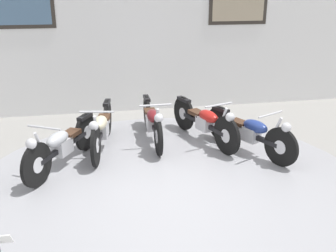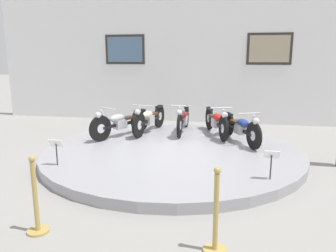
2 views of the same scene
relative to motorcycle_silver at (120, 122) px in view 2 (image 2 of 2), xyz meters
name	(u,v)px [view 2 (image 2 of 2)]	position (x,y,z in m)	size (l,w,h in m)	color
ground_plane	(173,156)	(1.52, -0.81, -0.57)	(60.00, 60.00, 0.00)	gray
display_platform	(173,152)	(1.52, -0.81, -0.48)	(5.73, 5.73, 0.19)	#99999E
back_wall	(194,56)	(1.52, 3.37, 1.66)	(14.00, 0.22, 4.47)	white
motorcycle_silver	(120,122)	(0.00, 0.00, 0.00)	(1.02, 1.76, 0.80)	black
motorcycle_cream	(149,118)	(0.62, 0.60, 0.01)	(0.55, 1.99, 0.81)	black
motorcycle_maroon	(183,118)	(1.52, 0.82, 0.00)	(0.54, 1.99, 0.79)	black
motorcycle_red	(216,121)	(2.42, 0.60, 0.00)	(0.74, 1.91, 0.80)	black
motorcycle_blue	(241,127)	(3.03, 0.00, -0.01)	(0.90, 1.80, 0.79)	black
info_placard_front_left	(56,147)	(-0.43, -2.40, -0.02)	(0.26, 0.11, 0.51)	#333338
info_placard_front_centre	(271,158)	(3.47, -2.40, -0.02)	(0.26, 0.11, 0.51)	#333338
stanchion_post_left_of_entry	(36,207)	(0.39, -4.38, -0.23)	(0.28, 0.28, 1.02)	tan
stanchion_post_right_of_entry	(216,224)	(2.64, -4.38, -0.23)	(0.28, 0.28, 1.02)	tan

